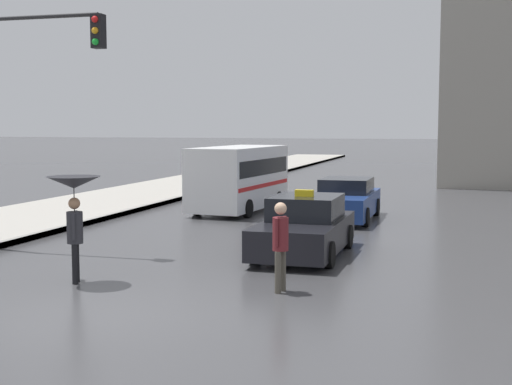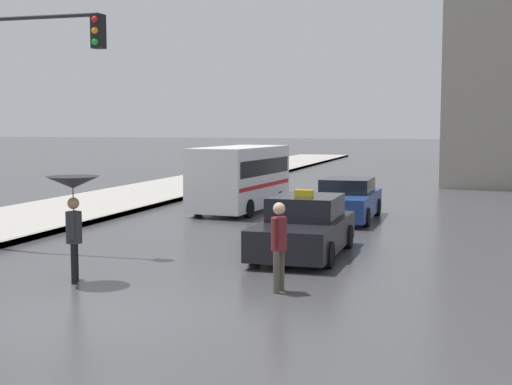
# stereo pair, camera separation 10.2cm
# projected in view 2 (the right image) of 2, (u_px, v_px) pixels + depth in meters

# --- Properties ---
(ground_plane) EXTENTS (300.00, 300.00, 0.00)m
(ground_plane) POSITION_uv_depth(u_px,v_px,m) (90.00, 317.00, 11.69)
(ground_plane) COLOR #424244
(taxi) EXTENTS (1.91, 4.29, 1.60)m
(taxi) POSITION_uv_depth(u_px,v_px,m) (304.00, 228.00, 17.19)
(taxi) COLOR black
(taxi) RESTS_ON ground_plane
(sedan_red) EXTENTS (1.91, 4.54, 1.38)m
(sedan_red) POSITION_uv_depth(u_px,v_px,m) (346.00, 201.00, 23.61)
(sedan_red) COLOR navy
(sedan_red) RESTS_ON ground_plane
(ambulance_van) EXTENTS (2.44, 5.29, 2.35)m
(ambulance_van) POSITION_uv_depth(u_px,v_px,m) (240.00, 176.00, 25.87)
(ambulance_van) COLOR white
(ambulance_van) RESTS_ON ground_plane
(pedestrian_with_umbrella) EXTENTS (1.06, 1.06, 2.14)m
(pedestrian_with_umbrella) POSITION_uv_depth(u_px,v_px,m) (73.00, 197.00, 14.10)
(pedestrian_with_umbrella) COLOR black
(pedestrian_with_umbrella) RESTS_ON ground_plane
(pedestrian_man) EXTENTS (0.35, 0.46, 1.71)m
(pedestrian_man) POSITION_uv_depth(u_px,v_px,m) (279.00, 239.00, 13.36)
(pedestrian_man) COLOR #4C473D
(pedestrian_man) RESTS_ON ground_plane
(traffic_light) EXTENTS (3.67, 0.38, 6.06)m
(traffic_light) POSITION_uv_depth(u_px,v_px,m) (24.00, 82.00, 17.58)
(traffic_light) COLOR black
(traffic_light) RESTS_ON ground_plane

